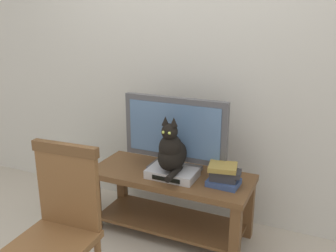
# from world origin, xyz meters

# --- Properties ---
(back_wall) EXTENTS (7.00, 0.12, 2.80)m
(back_wall) POSITION_xyz_m (0.00, 0.93, 1.40)
(back_wall) COLOR beige
(back_wall) RESTS_ON ground
(tv_stand) EXTENTS (1.23, 0.51, 0.51)m
(tv_stand) POSITION_xyz_m (0.02, 0.46, 0.35)
(tv_stand) COLOR brown
(tv_stand) RESTS_ON ground
(tv) EXTENTS (0.81, 0.20, 0.57)m
(tv) POSITION_xyz_m (0.02, 0.53, 0.81)
(tv) COLOR #4C4C51
(tv) RESTS_ON tv_stand
(media_box) EXTENTS (0.36, 0.23, 0.06)m
(media_box) POSITION_xyz_m (0.06, 0.40, 0.54)
(media_box) COLOR #BCBCC1
(media_box) RESTS_ON tv_stand
(cat) EXTENTS (0.19, 0.37, 0.41)m
(cat) POSITION_xyz_m (0.06, 0.38, 0.72)
(cat) COLOR black
(cat) RESTS_ON media_box
(wooden_chair) EXTENTS (0.43, 0.44, 0.99)m
(wooden_chair) POSITION_xyz_m (-0.22, -0.51, 0.57)
(wooden_chair) COLOR brown
(wooden_chair) RESTS_ON ground
(book_stack) EXTENTS (0.24, 0.20, 0.15)m
(book_stack) POSITION_xyz_m (0.44, 0.43, 0.58)
(book_stack) COLOR #33477A
(book_stack) RESTS_ON tv_stand
(potted_plant) EXTENTS (0.33, 0.33, 0.65)m
(potted_plant) POSITION_xyz_m (-0.82, 0.33, 0.41)
(potted_plant) COLOR beige
(potted_plant) RESTS_ON ground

